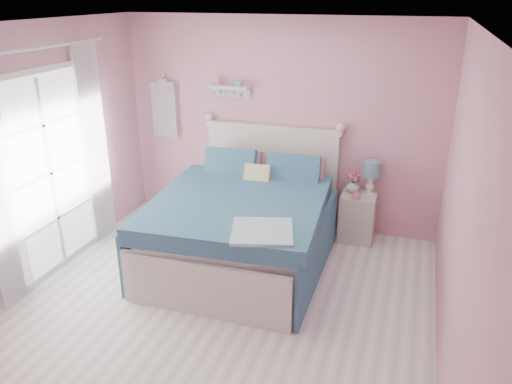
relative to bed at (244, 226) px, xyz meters
The scene contains 12 objects.
floor 1.20m from the bed, 86.18° to the right, with size 4.50×4.50×0.00m, color beige.
room_shell 1.61m from the bed, 86.18° to the right, with size 4.50×4.50×4.50m.
bed is the anchor object (origin of this frame).
nightstand 1.46m from the bed, 38.48° to the left, with size 0.41×0.41×0.59m.
table_lamp 1.65m from the bed, 37.79° to the left, with size 0.21×0.21×0.41m.
vase 1.45m from the bed, 42.42° to the left, with size 0.16×0.16×0.17m, color silver.
teacup 1.38m from the bed, 35.00° to the left, with size 0.09×0.09×0.07m, color pink.
roses 1.47m from the bed, 42.35° to the left, with size 0.14×0.11×0.12m.
wall_shelf 1.78m from the bed, 117.35° to the left, with size 0.50×0.15×0.25m.
hanging_dress 2.06m from the bed, 144.34° to the left, with size 0.34×0.03×0.72m, color white.
french_door 2.13m from the bed, 159.15° to the right, with size 0.04×1.32×2.16m.
curtain_far 1.99m from the bed, behind, with size 0.04×0.40×2.32m, color white.
Camera 1 is at (1.62, -3.58, 2.86)m, focal length 35.00 mm.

